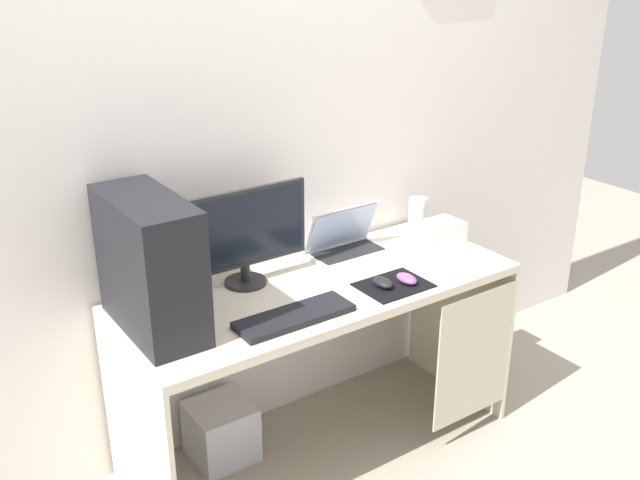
# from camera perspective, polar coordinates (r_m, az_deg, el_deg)

# --- Properties ---
(ground_plane) EXTENTS (8.00, 8.00, 0.00)m
(ground_plane) POSITION_cam_1_polar(r_m,az_deg,el_deg) (3.14, 0.00, -15.70)
(ground_plane) COLOR #9E9384
(wall_back) EXTENTS (4.00, 0.05, 2.60)m
(wall_back) POSITION_cam_1_polar(r_m,az_deg,el_deg) (2.84, -3.98, 9.35)
(wall_back) COLOR silver
(wall_back) RESTS_ON ground_plane
(desk) EXTENTS (1.53, 0.61, 0.74)m
(desk) POSITION_cam_1_polar(r_m,az_deg,el_deg) (2.82, 0.46, -6.09)
(desk) COLOR beige
(desk) RESTS_ON ground_plane
(pc_tower) EXTENTS (0.20, 0.47, 0.46)m
(pc_tower) POSITION_cam_1_polar(r_m,az_deg,el_deg) (2.42, -13.09, -1.88)
(pc_tower) COLOR black
(pc_tower) RESTS_ON desk
(monitor) EXTENTS (0.51, 0.16, 0.37)m
(monitor) POSITION_cam_1_polar(r_m,az_deg,el_deg) (2.68, -5.88, 0.44)
(monitor) COLOR #232326
(monitor) RESTS_ON desk
(laptop) EXTENTS (0.33, 0.21, 0.20)m
(laptop) POSITION_cam_1_polar(r_m,az_deg,el_deg) (2.99, 2.13, -0.36)
(laptop) COLOR white
(laptop) RESTS_ON desk
(speaker) EXTENTS (0.08, 0.08, 0.15)m
(speaker) POSITION_cam_1_polar(r_m,az_deg,el_deg) (3.25, 7.60, 1.98)
(speaker) COLOR silver
(speaker) RESTS_ON desk
(projector) EXTENTS (0.20, 0.14, 0.09)m
(projector) POSITION_cam_1_polar(r_m,az_deg,el_deg) (3.14, 9.24, 0.56)
(projector) COLOR white
(projector) RESTS_ON desk
(keyboard) EXTENTS (0.42, 0.14, 0.02)m
(keyboard) POSITION_cam_1_polar(r_m,az_deg,el_deg) (2.50, -2.00, -5.98)
(keyboard) COLOR black
(keyboard) RESTS_ON desk
(mousepad) EXTENTS (0.26, 0.20, 0.00)m
(mousepad) POSITION_cam_1_polar(r_m,az_deg,el_deg) (2.75, 5.75, -3.52)
(mousepad) COLOR black
(mousepad) RESTS_ON desk
(mouse_left) EXTENTS (0.06, 0.10, 0.03)m
(mouse_left) POSITION_cam_1_polar(r_m,az_deg,el_deg) (2.72, 4.90, -3.32)
(mouse_left) COLOR black
(mouse_left) RESTS_ON mousepad
(mouse_right) EXTENTS (0.06, 0.10, 0.03)m
(mouse_right) POSITION_cam_1_polar(r_m,az_deg,el_deg) (2.76, 6.76, -3.01)
(mouse_right) COLOR #8C4C99
(mouse_right) RESTS_ON mousepad
(subwoofer) EXTENTS (0.24, 0.24, 0.24)m
(subwoofer) POSITION_cam_1_polar(r_m,az_deg,el_deg) (3.05, -7.71, -14.53)
(subwoofer) COLOR #B7BCC6
(subwoofer) RESTS_ON ground_plane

